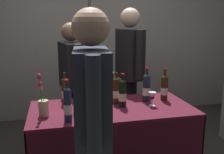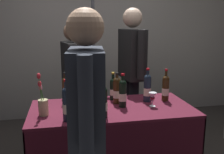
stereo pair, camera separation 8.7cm
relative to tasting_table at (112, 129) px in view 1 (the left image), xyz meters
name	(u,v)px [view 1 (the left image)]	position (x,y,z in m)	size (l,w,h in m)	color
back_partition	(85,19)	(0.00, 1.87, 1.08)	(7.82, 0.12, 3.19)	#9E998E
tasting_table	(112,129)	(0.00, 0.00, 0.00)	(1.56, 0.76, 0.74)	#4C1423
featured_wine_bottle	(123,93)	(0.10, -0.01, 0.37)	(0.07, 0.07, 0.33)	black
display_bottle_0	(116,90)	(0.07, 0.11, 0.36)	(0.08, 0.08, 0.32)	#38230F
display_bottle_1	(112,88)	(0.06, 0.24, 0.35)	(0.07, 0.07, 0.30)	black
display_bottle_2	(105,102)	(-0.12, -0.25, 0.37)	(0.07, 0.07, 0.33)	black
display_bottle_3	(147,87)	(0.39, 0.11, 0.37)	(0.08, 0.08, 0.35)	#192333
display_bottle_4	(65,90)	(-0.43, 0.22, 0.36)	(0.07, 0.07, 0.32)	#38230F
display_bottle_5	(77,96)	(-0.33, -0.04, 0.38)	(0.08, 0.08, 0.35)	#38230F
display_bottle_6	(68,104)	(-0.44, -0.27, 0.37)	(0.07, 0.07, 0.36)	#192333
display_bottle_7	(164,87)	(0.59, 0.10, 0.36)	(0.07, 0.07, 0.34)	#38230F
wine_glass_near_vendor	(152,96)	(0.39, -0.05, 0.32)	(0.08, 0.08, 0.14)	silver
flower_vase	(43,105)	(-0.64, -0.10, 0.33)	(0.09, 0.10, 0.39)	tan
vendor_presenter	(72,75)	(-0.33, 0.70, 0.41)	(0.29, 0.63, 1.54)	black
vendor_assistant	(129,64)	(0.39, 0.71, 0.52)	(0.26, 0.62, 1.71)	black
taster_foreground_right	(92,115)	(-0.31, -0.80, 0.46)	(0.26, 0.59, 1.63)	#2D3347
booth_signpost	(90,34)	(-0.04, 1.12, 0.87)	(0.46, 0.04, 2.37)	#47474C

